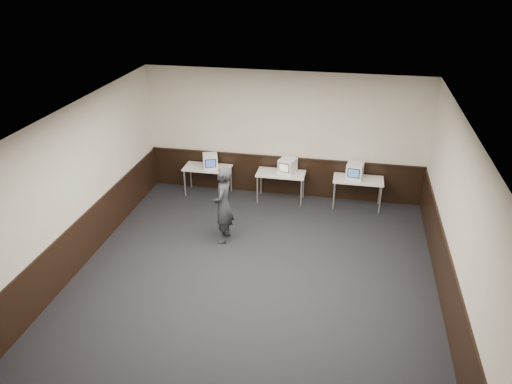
{
  "coord_description": "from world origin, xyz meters",
  "views": [
    {
      "loc": [
        1.59,
        -7.67,
        5.75
      ],
      "look_at": [
        -0.24,
        1.6,
        1.15
      ],
      "focal_mm": 35.0,
      "sensor_mm": 36.0,
      "label": 1
    }
  ],
  "objects_px": {
    "emac_center": "(288,166)",
    "emac_left": "(210,161)",
    "desk_right": "(358,182)",
    "person": "(223,205)",
    "emac_right": "(355,171)",
    "desk_left": "(208,170)",
    "desk_center": "(281,175)"
  },
  "relations": [
    {
      "from": "desk_right",
      "to": "emac_left",
      "type": "bearing_deg",
      "value": -179.42
    },
    {
      "from": "desk_right",
      "to": "emac_left",
      "type": "xyz_separation_m",
      "value": [
        -3.71,
        -0.04,
        0.25
      ]
    },
    {
      "from": "desk_left",
      "to": "emac_center",
      "type": "bearing_deg",
      "value": 0.91
    },
    {
      "from": "desk_right",
      "to": "emac_center",
      "type": "xyz_separation_m",
      "value": [
        -1.74,
        0.03,
        0.26
      ]
    },
    {
      "from": "desk_right",
      "to": "person",
      "type": "height_order",
      "value": "person"
    },
    {
      "from": "desk_center",
      "to": "desk_right",
      "type": "relative_size",
      "value": 1.0
    },
    {
      "from": "desk_left",
      "to": "emac_right",
      "type": "distance_m",
      "value": 3.71
    },
    {
      "from": "emac_right",
      "to": "person",
      "type": "relative_size",
      "value": 0.27
    },
    {
      "from": "desk_center",
      "to": "person",
      "type": "relative_size",
      "value": 0.7
    },
    {
      "from": "desk_right",
      "to": "emac_center",
      "type": "bearing_deg",
      "value": 178.93
    },
    {
      "from": "emac_left",
      "to": "emac_center",
      "type": "relative_size",
      "value": 0.97
    },
    {
      "from": "desk_right",
      "to": "person",
      "type": "xyz_separation_m",
      "value": [
        -2.82,
        -2.17,
        0.18
      ]
    },
    {
      "from": "emac_left",
      "to": "person",
      "type": "distance_m",
      "value": 2.31
    },
    {
      "from": "desk_left",
      "to": "desk_center",
      "type": "bearing_deg",
      "value": 0.0
    },
    {
      "from": "emac_left",
      "to": "desk_left",
      "type": "bearing_deg",
      "value": 139.39
    },
    {
      "from": "emac_right",
      "to": "desk_left",
      "type": "bearing_deg",
      "value": -171.56
    },
    {
      "from": "emac_center",
      "to": "emac_right",
      "type": "height_order",
      "value": "emac_right"
    },
    {
      "from": "desk_left",
      "to": "person",
      "type": "bearing_deg",
      "value": -65.62
    },
    {
      "from": "desk_left",
      "to": "emac_center",
      "type": "relative_size",
      "value": 2.44
    },
    {
      "from": "desk_center",
      "to": "emac_right",
      "type": "bearing_deg",
      "value": 0.95
    },
    {
      "from": "desk_right",
      "to": "emac_right",
      "type": "bearing_deg",
      "value": 163.99
    },
    {
      "from": "desk_center",
      "to": "person",
      "type": "distance_m",
      "value": 2.36
    },
    {
      "from": "desk_left",
      "to": "emac_center",
      "type": "distance_m",
      "value": 2.07
    },
    {
      "from": "desk_left",
      "to": "desk_right",
      "type": "bearing_deg",
      "value": 0.0
    },
    {
      "from": "desk_right",
      "to": "emac_left",
      "type": "height_order",
      "value": "emac_left"
    },
    {
      "from": "desk_right",
      "to": "emac_left",
      "type": "relative_size",
      "value": 2.51
    },
    {
      "from": "desk_center",
      "to": "person",
      "type": "xyz_separation_m",
      "value": [
        -0.92,
        -2.17,
        0.18
      ]
    },
    {
      "from": "emac_center",
      "to": "emac_left",
      "type": "bearing_deg",
      "value": -159.02
    },
    {
      "from": "desk_left",
      "to": "emac_center",
      "type": "height_order",
      "value": "emac_center"
    },
    {
      "from": "emac_left",
      "to": "person",
      "type": "height_order",
      "value": "person"
    },
    {
      "from": "desk_right",
      "to": "emac_center",
      "type": "height_order",
      "value": "emac_center"
    },
    {
      "from": "desk_center",
      "to": "desk_right",
      "type": "distance_m",
      "value": 1.9
    }
  ]
}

